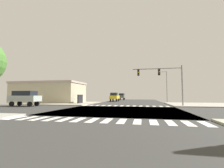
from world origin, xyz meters
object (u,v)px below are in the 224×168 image
at_px(bank_building, 49,92).
at_px(suv_middle_4, 122,96).
at_px(traffic_signal_mast, 162,76).
at_px(suv_queued_2, 25,97).
at_px(street_lamp, 166,83).
at_px(pickup_nearside_1, 115,97).

distance_m(bank_building, suv_middle_4, 27.89).
bearing_deg(traffic_signal_mast, bank_building, 163.92).
height_order(traffic_signal_mast, suv_queued_2, traffic_signal_mast).
bearing_deg(suv_middle_4, street_lamp, 125.30).
xyz_separation_m(street_lamp, bank_building, (-26.18, -6.33, -2.12)).
distance_m(pickup_nearside_1, suv_queued_2, 23.13).
bearing_deg(pickup_nearside_1, bank_building, 36.08).
xyz_separation_m(traffic_signal_mast, suv_middle_4, (-10.50, 31.35, -3.26)).
bearing_deg(traffic_signal_mast, pickup_nearside_1, 122.36).
bearing_deg(suv_queued_2, bank_building, -164.73).
bearing_deg(bank_building, suv_queued_2, -74.73).
xyz_separation_m(traffic_signal_mast, bank_building, (-23.83, 6.87, -2.33)).
bearing_deg(bank_building, pickup_nearside_1, 36.08).
xyz_separation_m(traffic_signal_mast, street_lamp, (2.35, 13.20, -0.21)).
distance_m(bank_building, pickup_nearside_1, 16.52).
bearing_deg(bank_building, street_lamp, 13.60).
relative_size(traffic_signal_mast, street_lamp, 1.03).
bearing_deg(street_lamp, bank_building, -166.40).
bearing_deg(traffic_signal_mast, suv_queued_2, -168.80).
bearing_deg(suv_queued_2, traffic_signal_mast, 101.20).
distance_m(pickup_nearside_1, suv_middle_4, 14.78).
xyz_separation_m(suv_queued_2, suv_middle_4, (10.33, 35.48, 0.00)).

